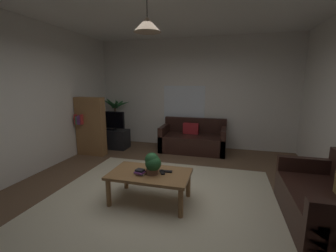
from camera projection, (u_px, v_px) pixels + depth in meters
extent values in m
cube|color=brown|center=(163.00, 195.00, 3.51)|extent=(5.23, 5.74, 0.02)
cube|color=beige|center=(159.00, 201.00, 3.32)|extent=(3.40, 3.16, 0.01)
cube|color=silver|center=(193.00, 94.00, 5.98)|extent=(5.35, 0.06, 2.89)
cube|color=silver|center=(18.00, 100.00, 3.91)|extent=(0.06, 5.74, 2.89)
cube|color=white|center=(184.00, 103.00, 6.06)|extent=(1.13, 0.01, 0.93)
cube|color=black|center=(193.00, 143.00, 5.68)|extent=(1.63, 0.81, 0.42)
cube|color=black|center=(195.00, 125.00, 5.93)|extent=(1.63, 0.12, 0.40)
cube|color=black|center=(164.00, 137.00, 5.86)|extent=(0.12, 0.81, 0.64)
cube|color=black|center=(223.00, 141.00, 5.47)|extent=(0.12, 0.81, 0.64)
cube|color=maroon|center=(191.00, 129.00, 5.79)|extent=(0.41, 0.15, 0.28)
cube|color=black|center=(322.00, 209.00, 2.75)|extent=(0.81, 1.45, 0.42)
cube|color=black|center=(306.00, 178.00, 3.36)|extent=(0.81, 0.12, 0.64)
cube|color=olive|center=(150.00, 174.00, 3.25)|extent=(1.17, 0.69, 0.04)
cylinder|color=olive|center=(109.00, 193.00, 3.15)|extent=(0.07, 0.07, 0.41)
cylinder|color=olive|center=(181.00, 203.00, 2.89)|extent=(0.07, 0.07, 0.41)
cylinder|color=olive|center=(126.00, 177.00, 3.69)|extent=(0.07, 0.07, 0.41)
cylinder|color=olive|center=(188.00, 184.00, 3.42)|extent=(0.07, 0.07, 0.41)
cube|color=beige|center=(141.00, 173.00, 3.18)|extent=(0.12, 0.10, 0.03)
cube|color=#72387F|center=(140.00, 172.00, 3.16)|extent=(0.15, 0.14, 0.02)
cube|color=black|center=(140.00, 170.00, 3.17)|extent=(0.13, 0.12, 0.03)
cube|color=black|center=(162.00, 172.00, 3.23)|extent=(0.12, 0.16, 0.02)
cube|color=black|center=(167.00, 171.00, 3.26)|extent=(0.16, 0.07, 0.02)
cylinder|color=brown|center=(152.00, 171.00, 3.19)|extent=(0.18, 0.18, 0.08)
sphere|color=#235B2D|center=(153.00, 163.00, 3.17)|extent=(0.23, 0.23, 0.23)
sphere|color=#235B2D|center=(152.00, 160.00, 3.17)|extent=(0.20, 0.20, 0.20)
cube|color=black|center=(112.00, 139.00, 6.00)|extent=(0.90, 0.44, 0.50)
cube|color=black|center=(110.00, 120.00, 5.88)|extent=(0.79, 0.05, 0.44)
cube|color=black|center=(110.00, 120.00, 5.85)|extent=(0.75, 0.00, 0.40)
cube|color=black|center=(111.00, 129.00, 5.93)|extent=(0.24, 0.16, 0.04)
cylinder|color=brown|center=(116.00, 137.00, 6.56)|extent=(0.32, 0.32, 0.30)
cylinder|color=brown|center=(115.00, 119.00, 6.45)|extent=(0.05, 0.05, 0.77)
cone|color=#235B2D|center=(122.00, 104.00, 6.33)|extent=(0.48, 0.17, 0.24)
cone|color=#235B2D|center=(121.00, 102.00, 6.50)|extent=(0.28, 0.44, 0.34)
cone|color=#235B2D|center=(117.00, 102.00, 6.59)|extent=(0.15, 0.52, 0.32)
cone|color=#235B2D|center=(110.00, 103.00, 6.53)|extent=(0.49, 0.37, 0.32)
cone|color=#235B2D|center=(108.00, 103.00, 6.34)|extent=(0.42, 0.24, 0.33)
cone|color=#235B2D|center=(111.00, 102.00, 6.20)|extent=(0.16, 0.40, 0.35)
cone|color=#235B2D|center=(116.00, 103.00, 6.14)|extent=(0.34, 0.47, 0.37)
cube|color=olive|center=(91.00, 126.00, 5.35)|extent=(0.70, 0.22, 1.40)
cube|color=#B22D2D|center=(77.00, 119.00, 5.27)|extent=(0.03, 0.16, 0.24)
cube|color=#387247|center=(78.00, 120.00, 5.26)|extent=(0.03, 0.16, 0.19)
cube|color=#72387F|center=(80.00, 120.00, 5.25)|extent=(0.05, 0.16, 0.20)
cube|color=#72387F|center=(81.00, 119.00, 5.24)|extent=(0.03, 0.16, 0.23)
cube|color=#B22D2D|center=(83.00, 119.00, 5.23)|extent=(0.03, 0.16, 0.24)
cylinder|color=black|center=(147.00, 3.00, 2.80)|extent=(0.01, 0.01, 0.33)
cone|color=tan|center=(147.00, 25.00, 2.85)|extent=(0.36, 0.36, 0.18)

